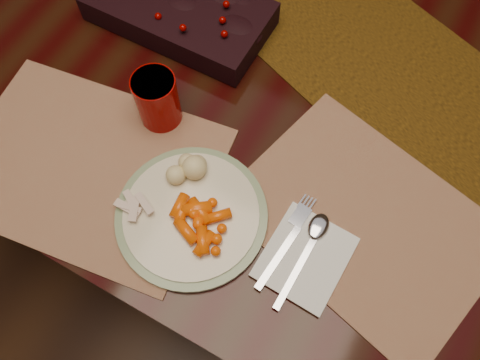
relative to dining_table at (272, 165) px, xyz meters
The scene contains 14 objects.
floor 0.38m from the dining_table, ahead, with size 5.00×5.00×0.00m, color black.
dining_table is the anchor object (origin of this frame).
table_runner 0.42m from the dining_table, 73.41° to the left, with size 1.67×0.34×0.00m, color #442A06.
centerpiece 0.49m from the dining_table, behind, with size 0.36×0.19×0.07m, color black, non-canonical shape.
placemat_main 0.49m from the dining_table, 37.69° to the right, with size 0.42×0.31×0.00m, color brown.
placemat_second 0.55m from the dining_table, 123.99° to the right, with size 0.45×0.33×0.00m, color #936B48.
dinner_plate 0.51m from the dining_table, 92.06° to the right, with size 0.26×0.26×0.01m, color beige.
baby_carrots 0.53m from the dining_table, 89.94° to the right, with size 0.10×0.08×0.02m, color #ED5002, non-canonical shape.
mashed_potatoes 0.50m from the dining_table, 99.88° to the right, with size 0.08×0.07×0.04m, color beige, non-canonical shape.
turkey_shreds 0.55m from the dining_table, 104.74° to the right, with size 0.07×0.06×0.02m, color #A79488, non-canonical shape.
napkin 0.52m from the dining_table, 58.01° to the right, with size 0.13×0.15×0.01m, color white.
fork 0.51m from the dining_table, 63.69° to the right, with size 0.02×0.16×0.00m, color silver, non-canonical shape.
spoon 0.53m from the dining_table, 58.83° to the right, with size 0.03×0.16×0.00m, color silver, non-canonical shape.
red_cup 0.50m from the dining_table, 132.03° to the right, with size 0.08×0.08×0.11m, color #870200.
Camera 1 is at (0.19, -0.53, 1.50)m, focal length 35.00 mm.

